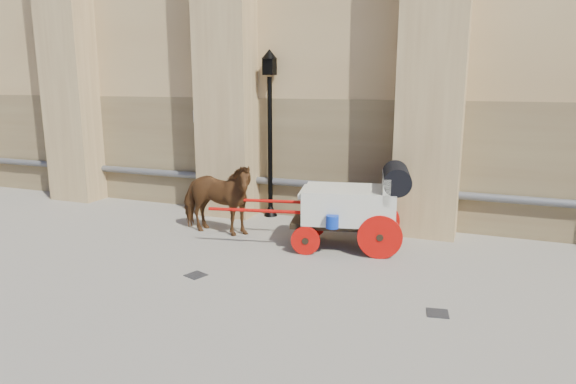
% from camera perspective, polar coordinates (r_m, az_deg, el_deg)
% --- Properties ---
extents(ground, '(90.00, 90.00, 0.00)m').
position_cam_1_polar(ground, '(10.19, -10.99, -7.68)').
color(ground, gray).
rests_on(ground, ground).
extents(horse, '(2.00, 0.95, 1.67)m').
position_cam_1_polar(horse, '(11.69, -8.00, -0.71)').
color(horse, '#563013').
rests_on(horse, ground).
extents(carriage, '(4.23, 1.91, 1.79)m').
position_cam_1_polar(carriage, '(10.67, 7.56, -1.23)').
color(carriage, black).
rests_on(carriage, ground).
extents(street_lamp, '(0.39, 0.39, 4.19)m').
position_cam_1_polar(street_lamp, '(12.97, -2.02, 6.97)').
color(street_lamp, black).
rests_on(street_lamp, ground).
extents(drain_grate_near, '(0.41, 0.41, 0.01)m').
position_cam_1_polar(drain_grate_near, '(9.51, -10.20, -9.08)').
color(drain_grate_near, black).
rests_on(drain_grate_near, ground).
extents(drain_grate_far, '(0.37, 0.37, 0.01)m').
position_cam_1_polar(drain_grate_far, '(8.26, 16.30, -12.80)').
color(drain_grate_far, black).
rests_on(drain_grate_far, ground).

